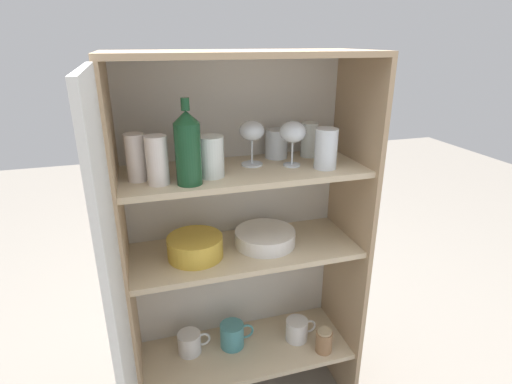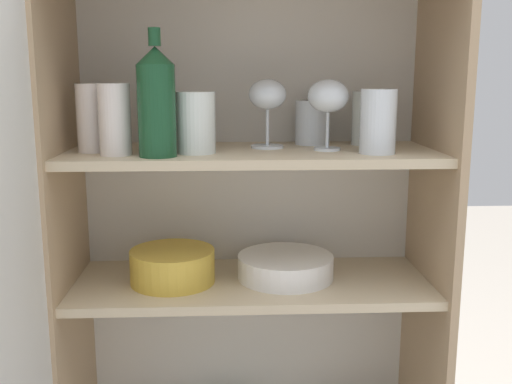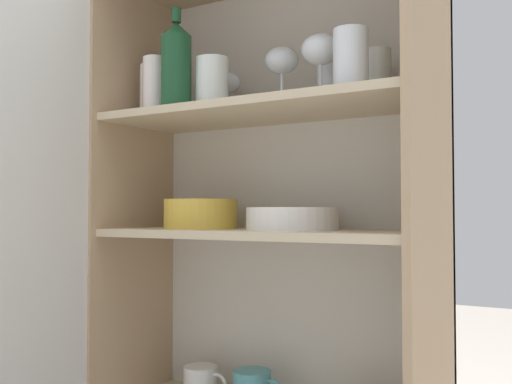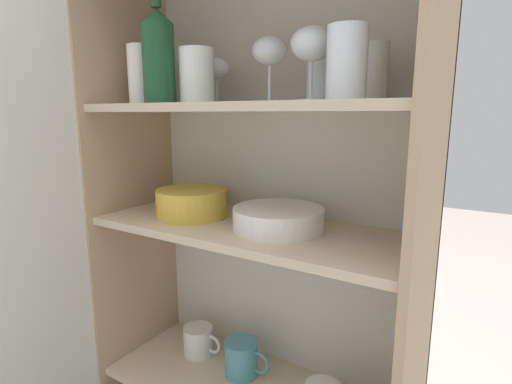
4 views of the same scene
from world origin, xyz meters
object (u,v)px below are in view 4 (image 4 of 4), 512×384
Objects in this scene: mixing_bowl_large at (192,202)px; coffee_mug_primary at (242,358)px; plate_stack_white at (278,218)px; wine_bottle at (158,56)px.

coffee_mug_primary is at bearing 17.28° from mixing_bowl_large.
plate_stack_white is at bearing 3.81° from mixing_bowl_large.
wine_bottle is 0.38m from mixing_bowl_large.
mixing_bowl_large is at bearing 80.84° from wine_bottle.
wine_bottle is 1.15× the size of plate_stack_white.
mixing_bowl_large is 0.47m from coffee_mug_primary.
mixing_bowl_large is at bearing -176.19° from plate_stack_white.
plate_stack_white is 0.45m from coffee_mug_primary.
wine_bottle is 0.84m from coffee_mug_primary.
plate_stack_white is 1.60× the size of coffee_mug_primary.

